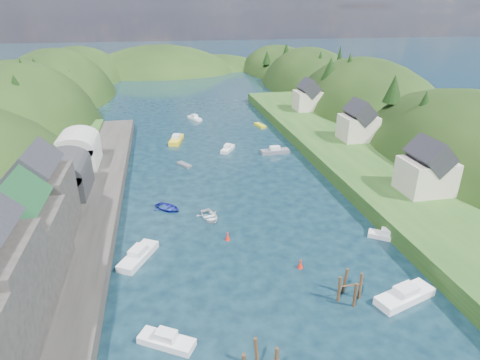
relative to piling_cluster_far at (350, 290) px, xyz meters
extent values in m
plane|color=black|center=(-6.80, 45.87, -1.22)|extent=(600.00, 600.00, 0.00)
ellipsoid|color=black|center=(-51.80, 70.87, -10.32)|extent=(44.00, 75.56, 52.00)
ellipsoid|color=black|center=(-51.80, 113.87, -9.66)|extent=(44.00, 75.56, 48.19)
ellipsoid|color=black|center=(-51.80, 155.87, -8.05)|extent=(44.00, 75.56, 39.00)
ellipsoid|color=black|center=(38.20, 27.87, -9.01)|extent=(36.00, 75.56, 44.49)
ellipsoid|color=black|center=(38.20, 70.87, -9.62)|extent=(36.00, 75.56, 48.00)
ellipsoid|color=black|center=(38.20, 113.87, -9.01)|extent=(36.00, 75.56, 44.49)
ellipsoid|color=black|center=(38.20, 155.87, -7.52)|extent=(36.00, 75.56, 36.00)
ellipsoid|color=black|center=(-16.80, 165.87, -11.22)|extent=(80.00, 60.00, 44.00)
ellipsoid|color=black|center=(11.20, 175.87, -13.22)|extent=(70.00, 56.00, 36.00)
cone|color=black|center=(-46.00, 57.87, 11.52)|extent=(4.73, 4.73, 5.95)
cone|color=black|center=(-48.06, 70.78, 12.35)|extent=(4.34, 4.34, 7.95)
cone|color=black|center=(-46.82, 80.87, 7.65)|extent=(5.28, 5.28, 6.07)
cone|color=black|center=(-51.01, 91.85, 10.93)|extent=(4.77, 4.77, 6.23)
cone|color=black|center=(-43.29, 97.38, 7.29)|extent=(4.07, 4.07, 5.04)
cone|color=black|center=(-46.44, 112.44, 8.52)|extent=(4.56, 4.56, 8.08)
cone|color=black|center=(-48.58, 123.24, 6.76)|extent=(4.75, 4.75, 5.30)
cone|color=black|center=(-44.67, 131.08, 7.60)|extent=(4.27, 4.27, 6.93)
cone|color=black|center=(30.43, 35.07, 9.04)|extent=(5.29, 5.29, 7.27)
cone|color=black|center=(30.16, 45.53, 11.16)|extent=(4.07, 4.07, 5.80)
cone|color=black|center=(31.46, 53.42, 6.76)|extent=(3.40, 3.40, 5.43)
cone|color=black|center=(32.93, 72.70, 10.72)|extent=(4.94, 4.94, 9.83)
cone|color=black|center=(28.34, 74.30, 11.09)|extent=(5.25, 5.25, 6.54)
cone|color=black|center=(35.93, 85.80, 11.72)|extent=(3.36, 3.36, 8.97)
cone|color=black|center=(35.58, 99.72, 9.66)|extent=(4.57, 4.57, 7.46)
cone|color=black|center=(34.77, 116.35, 8.28)|extent=(3.59, 3.59, 7.12)
cone|color=black|center=(31.78, 125.39, 10.62)|extent=(4.14, 4.14, 6.50)
cone|color=black|center=(27.61, 138.63, 7.22)|extent=(3.83, 3.83, 5.58)
cube|color=#2D2B28|center=(-30.80, 15.87, -0.22)|extent=(12.00, 110.00, 2.00)
cube|color=#234719|center=(-37.80, 15.87, 0.03)|extent=(12.00, 110.00, 2.50)
cube|color=#2D2B28|center=(-32.80, 7.87, 4.28)|extent=(8.00, 9.00, 7.00)
cube|color=#1E592D|center=(-32.80, 7.87, 8.74)|extent=(5.88, 9.36, 5.88)
cube|color=#2D2B28|center=(-32.80, 16.87, 4.78)|extent=(7.00, 8.00, 8.00)
cube|color=black|center=(-32.80, 16.87, 9.62)|extent=(5.15, 8.32, 5.15)
cube|color=#2D2D30|center=(-32.80, 28.87, 2.78)|extent=(7.00, 9.00, 4.00)
cylinder|color=#2D2D30|center=(-32.80, 28.87, 4.78)|extent=(7.00, 9.00, 7.00)
cube|color=#B2B2A8|center=(-32.80, 40.87, 2.78)|extent=(7.00, 9.00, 4.00)
cylinder|color=#B2B2A8|center=(-32.80, 40.87, 4.78)|extent=(7.00, 9.00, 7.00)
cube|color=#234719|center=(18.20, 35.87, -0.02)|extent=(16.00, 120.00, 2.40)
cube|color=beige|center=(20.20, 17.87, 3.68)|extent=(7.00, 6.00, 5.00)
cube|color=black|center=(20.20, 17.87, 7.02)|extent=(5.15, 6.24, 5.15)
cube|color=beige|center=(22.20, 43.87, 3.68)|extent=(7.00, 6.00, 5.00)
cube|color=black|center=(22.20, 43.87, 7.02)|extent=(5.15, 6.24, 5.15)
cube|color=beige|center=(21.20, 70.87, 3.68)|extent=(7.00, 6.00, 5.00)
cube|color=black|center=(21.20, 70.87, 7.02)|extent=(5.15, 6.24, 5.15)
cylinder|color=#382314|center=(-11.40, -6.38, 0.00)|extent=(0.32, 0.32, 3.65)
cylinder|color=#382314|center=(1.17, 0.00, -0.03)|extent=(0.32, 0.32, 3.59)
cylinder|color=#382314|center=(0.00, 1.17, -0.03)|extent=(0.32, 0.32, 3.59)
cylinder|color=#382314|center=(-1.17, 0.00, -0.03)|extent=(0.32, 0.32, 3.59)
cylinder|color=#382314|center=(0.00, -1.17, -0.03)|extent=(0.32, 0.32, 3.59)
cylinder|color=#382314|center=(0.00, 0.00, 0.57)|extent=(2.81, 0.16, 0.16)
cone|color=#B81A0E|center=(-3.12, 6.23, -0.77)|extent=(0.70, 0.70, 0.90)
sphere|color=#B81A0E|center=(-3.12, 6.23, -0.27)|extent=(0.30, 0.30, 0.30)
cone|color=#B81A0E|center=(-10.43, 13.88, -0.77)|extent=(0.70, 0.70, 0.90)
sphere|color=#B81A0E|center=(-10.43, 13.88, -0.27)|extent=(0.30, 0.30, 0.30)
imported|color=silver|center=(-12.00, 20.08, -0.92)|extent=(4.05, 5.01, 0.92)
cube|color=silver|center=(-4.52, 48.78, -0.91)|extent=(3.80, 5.10, 0.69)
cube|color=silver|center=(-4.52, 48.78, -0.18)|extent=(1.83, 2.06, 0.70)
cube|color=gold|center=(-14.86, 56.96, -0.80)|extent=(3.76, 7.06, 0.94)
cube|color=silver|center=(-14.86, 56.96, 0.07)|extent=(2.07, 2.66, 0.70)
cube|color=silver|center=(-18.80, -2.44, -0.90)|extent=(5.36, 4.11, 0.73)
cube|color=silver|center=(-18.80, -2.44, -0.15)|extent=(2.18, 1.96, 0.70)
cube|color=#BFC417|center=(6.72, 65.65, -0.96)|extent=(2.36, 4.36, 0.58)
cube|color=slate|center=(4.82, 45.17, -0.85)|extent=(5.95, 2.10, 0.83)
cube|color=silver|center=(4.82, 45.17, -0.05)|extent=(2.10, 1.42, 0.70)
cube|color=white|center=(-9.00, 75.57, -0.91)|extent=(3.62, 5.18, 0.69)
cube|color=silver|center=(-9.00, 75.57, -0.18)|extent=(1.78, 2.06, 0.70)
cube|color=silver|center=(-21.74, 11.69, -0.82)|extent=(4.93, 6.59, 0.89)
cube|color=silver|center=(-21.74, 11.69, 0.02)|extent=(2.37, 2.66, 0.70)
cube|color=silver|center=(10.20, 10.15, -0.93)|extent=(4.77, 3.98, 0.66)
cube|color=silver|center=(10.20, 10.15, -0.21)|extent=(1.98, 1.84, 0.70)
cube|color=#51575C|center=(-14.15, 41.68, -1.00)|extent=(2.83, 3.57, 0.49)
imported|color=navy|center=(-17.84, 24.09, -0.92)|extent=(5.28, 5.29, 0.90)
cube|color=white|center=(5.68, -1.21, -0.80)|extent=(7.08, 4.11, 0.94)
cube|color=silver|center=(5.68, -1.21, 0.07)|extent=(2.71, 2.18, 0.70)
camera|label=1|loc=(-17.64, -30.55, 26.88)|focal=30.00mm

